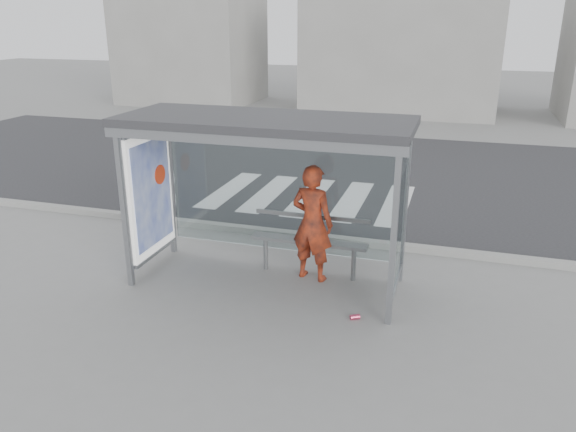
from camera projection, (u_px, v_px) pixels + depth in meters
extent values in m
plane|color=gray|center=(267.00, 282.00, 8.88)|extent=(80.00, 80.00, 0.00)
cube|color=#27272A|center=(351.00, 172.00, 15.18)|extent=(30.00, 10.00, 0.01)
cube|color=gray|center=(300.00, 235.00, 10.62)|extent=(30.00, 0.18, 0.12)
cube|color=silver|center=(230.00, 190.00, 13.62)|extent=(0.55, 3.00, 0.00)
cube|color=silver|center=(269.00, 193.00, 13.35)|extent=(0.55, 3.00, 0.00)
cube|color=silver|center=(310.00, 197.00, 13.07)|extent=(0.55, 3.00, 0.00)
cube|color=silver|center=(352.00, 201.00, 12.79)|extent=(0.55, 3.00, 0.00)
cube|color=silver|center=(396.00, 205.00, 12.52)|extent=(0.55, 3.00, 0.00)
cube|color=gray|center=(124.00, 210.00, 8.38)|extent=(0.08, 0.08, 2.50)
cube|color=gray|center=(394.00, 239.00, 7.28)|extent=(0.08, 0.08, 2.50)
cube|color=gray|center=(169.00, 184.00, 9.64)|extent=(0.08, 0.08, 2.50)
cube|color=gray|center=(405.00, 206.00, 8.54)|extent=(0.08, 0.08, 2.50)
cube|color=#2D2D30|center=(265.00, 121.00, 8.02)|extent=(4.25, 1.65, 0.12)
cube|color=gray|center=(246.00, 139.00, 7.37)|extent=(4.25, 0.06, 0.18)
cube|color=white|center=(280.00, 191.00, 9.07)|extent=(3.80, 0.02, 2.00)
cube|color=white|center=(148.00, 193.00, 8.99)|extent=(0.15, 1.25, 2.00)
cube|color=#3148B2|center=(153.00, 193.00, 8.97)|extent=(0.01, 1.10, 1.70)
cylinder|color=red|center=(160.00, 174.00, 9.11)|extent=(0.02, 0.32, 0.32)
cube|color=white|center=(400.00, 218.00, 7.89)|extent=(0.03, 1.25, 2.00)
cube|color=beige|center=(399.00, 210.00, 7.91)|extent=(0.03, 0.86, 1.16)
cube|color=gray|center=(191.00, 38.00, 26.84)|extent=(6.00, 5.00, 6.00)
cube|color=gray|center=(402.00, 52.00, 24.25)|extent=(8.00, 5.00, 5.00)
imported|color=#E95916|center=(312.00, 223.00, 8.73)|extent=(0.76, 0.57, 1.87)
cube|color=slate|center=(309.00, 241.00, 8.97)|extent=(1.89, 0.23, 0.05)
cylinder|color=slate|center=(266.00, 253.00, 9.27)|extent=(0.07, 0.07, 0.55)
cylinder|color=slate|center=(353.00, 264.00, 8.87)|extent=(0.07, 0.07, 0.55)
cube|color=slate|center=(312.00, 216.00, 9.01)|extent=(1.89, 0.04, 0.06)
cylinder|color=#DD4166|center=(355.00, 317.00, 7.79)|extent=(0.15, 0.13, 0.07)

